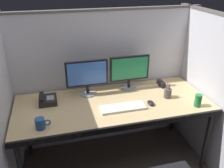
{
  "coord_description": "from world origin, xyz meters",
  "views": [
    {
      "loc": [
        -0.53,
        -1.67,
        1.92
      ],
      "look_at": [
        0.0,
        0.35,
        0.92
      ],
      "focal_mm": 38.27,
      "sensor_mm": 36.0,
      "label": 1
    }
  ],
  "objects": [
    {
      "name": "keyboard_main",
      "position": [
        0.06,
        0.17,
        0.75
      ],
      "size": [
        0.43,
        0.15,
        0.02
      ],
      "primitive_type": "cube",
      "color": "silver",
      "rests_on": "desk"
    },
    {
      "name": "monitor_left",
      "position": [
        -0.21,
        0.54,
        0.96
      ],
      "size": [
        0.43,
        0.17,
        0.37
      ],
      "color": "gray",
      "rests_on": "desk"
    },
    {
      "name": "desk_phone",
      "position": [
        -0.63,
        0.46,
        0.77
      ],
      "size": [
        0.17,
        0.19,
        0.09
      ],
      "color": "black",
      "rests_on": "desk"
    },
    {
      "name": "monitor_right",
      "position": [
        0.25,
        0.56,
        0.96
      ],
      "size": [
        0.43,
        0.17,
        0.37
      ],
      "color": "gray",
      "rests_on": "desk"
    },
    {
      "name": "cubicle_partition_right",
      "position": [
        0.99,
        0.2,
        0.79
      ],
      "size": [
        0.06,
        1.41,
        1.57
      ],
      "color": "silver",
      "rests_on": "ground"
    },
    {
      "name": "cubicle_partition_rear",
      "position": [
        0.0,
        0.74,
        0.79
      ],
      "size": [
        2.21,
        0.06,
        1.57
      ],
      "color": "silver",
      "rests_on": "ground"
    },
    {
      "name": "computer_mouse",
      "position": [
        0.34,
        0.17,
        0.76
      ],
      "size": [
        0.06,
        0.1,
        0.04
      ],
      "color": "black",
      "rests_on": "desk"
    },
    {
      "name": "desk",
      "position": [
        0.0,
        0.29,
        0.69
      ],
      "size": [
        1.9,
        0.8,
        0.74
      ],
      "color": "tan",
      "rests_on": "ground"
    },
    {
      "name": "red_stapler",
      "position": [
        0.62,
        0.53,
        0.77
      ],
      "size": [
        0.04,
        0.15,
        0.06
      ],
      "primitive_type": "cube",
      "color": "black",
      "rests_on": "desk"
    },
    {
      "name": "soda_can",
      "position": [
        0.76,
        0.03,
        0.8
      ],
      "size": [
        0.07,
        0.07,
        0.12
      ],
      "primitive_type": "cylinder",
      "color": "#197233",
      "rests_on": "desk"
    },
    {
      "name": "coffee_mug",
      "position": [
        -0.68,
        0.04,
        0.79
      ],
      "size": [
        0.13,
        0.08,
        0.09
      ],
      "color": "#264C8C",
      "rests_on": "desk"
    },
    {
      "name": "pen_cup",
      "position": [
        0.56,
        0.26,
        0.79
      ],
      "size": [
        0.08,
        0.08,
        0.17
      ],
      "color": "#4C4742",
      "rests_on": "desk"
    },
    {
      "name": "cubicle_partition_left",
      "position": [
        -0.99,
        0.2,
        0.79
      ],
      "size": [
        0.06,
        1.41,
        1.57
      ],
      "color": "silver",
      "rests_on": "ground"
    }
  ]
}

